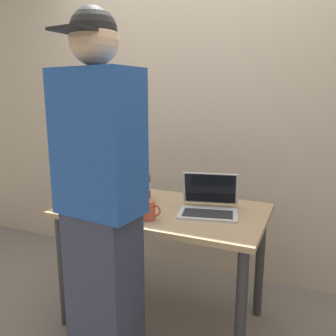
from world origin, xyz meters
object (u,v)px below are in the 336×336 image
(beer_bottle_dark, at_px, (130,184))
(beer_bottle_green, at_px, (146,184))
(person_figure, at_px, (101,205))
(coffee_mug, at_px, (149,210))
(beer_bottle_amber, at_px, (142,188))
(laptop, at_px, (209,203))

(beer_bottle_dark, bearing_deg, beer_bottle_green, 60.96)
(person_figure, bearing_deg, coffee_mug, 72.59)
(beer_bottle_amber, xyz_separation_m, beer_bottle_green, (-0.05, 0.14, -0.02))
(beer_bottle_amber, xyz_separation_m, person_figure, (0.05, -0.50, 0.05))
(coffee_mug, bearing_deg, laptop, 45.07)
(beer_bottle_dark, distance_m, person_figure, 0.56)
(beer_bottle_amber, height_order, person_figure, person_figure)
(beer_bottle_amber, xyz_separation_m, coffee_mug, (0.14, -0.19, -0.07))
(beer_bottle_green, height_order, coffee_mug, beer_bottle_green)
(coffee_mug, bearing_deg, beer_bottle_dark, 136.93)
(beer_bottle_dark, bearing_deg, person_figure, -74.40)
(beer_bottle_amber, distance_m, coffee_mug, 0.25)
(laptop, relative_size, coffee_mug, 3.35)
(laptop, distance_m, beer_bottle_green, 0.46)
(beer_bottle_green, relative_size, person_figure, 0.16)
(laptop, relative_size, beer_bottle_dark, 1.27)
(laptop, xyz_separation_m, beer_bottle_dark, (-0.51, -0.03, 0.07))
(beer_bottle_green, xyz_separation_m, person_figure, (0.09, -0.64, 0.06))
(laptop, bearing_deg, beer_bottle_green, 171.39)
(beer_bottle_green, height_order, person_figure, person_figure)
(laptop, distance_m, person_figure, 0.68)
(laptop, bearing_deg, beer_bottle_dark, -176.10)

